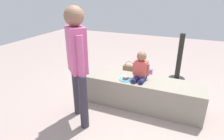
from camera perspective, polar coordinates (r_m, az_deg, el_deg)
ground_plane at (r=3.45m, az=8.83°, el=-10.60°), size 12.00×12.00×0.00m
concrete_ledge at (r=3.32m, az=9.09°, el=-6.93°), size 2.00×0.54×0.51m
child_seated at (r=3.15m, az=8.78°, el=0.77°), size 0.28×0.32×0.48m
adult_standing at (r=2.65m, az=-10.59°, el=3.88°), size 0.41×0.40×1.73m
cake_plate at (r=3.18m, az=4.26°, el=-2.58°), size 0.22×0.22×0.07m
gift_bag at (r=4.30m, az=10.79°, el=-1.48°), size 0.19×0.10×0.34m
railing_post at (r=4.46m, az=19.65°, el=1.87°), size 0.36×0.36×1.08m
water_bottle_near_gift at (r=4.20m, az=6.91°, el=-2.53°), size 0.07×0.07×0.24m
water_bottle_far_side at (r=3.98m, az=3.12°, el=-3.92°), size 0.07×0.07×0.23m
cake_box_white at (r=3.87m, az=21.01°, el=-7.14°), size 0.41×0.42×0.11m
handbag_black_leather at (r=3.79m, az=7.59°, el=-5.16°), size 0.33×0.12×0.35m
handbag_brown_canvas at (r=4.72m, az=5.32°, el=0.34°), size 0.31×0.12×0.30m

